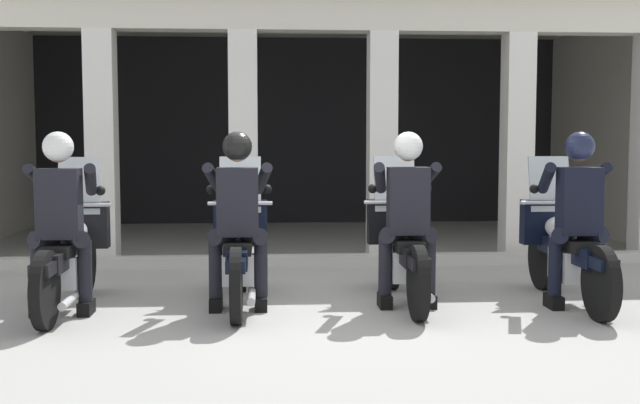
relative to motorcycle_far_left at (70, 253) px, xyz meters
The scene contains 11 objects.
ground_plane 3.59m from the motorcycle_far_left, 50.30° to the left, with size 80.00×80.00×0.00m, color #999993.
station_building 5.89m from the motorcycle_far_left, 65.41° to the left, with size 9.75×4.89×3.43m.
kerb_strip 3.27m from the motorcycle_far_left, 43.33° to the left, with size 9.25×0.24×0.12m, color #B7B5AD.
motorcycle_far_left is the anchor object (origin of this frame).
police_officer_far_left 0.52m from the motorcycle_far_left, 90.26° to the right, with size 0.63×0.61×1.58m.
motorcycle_center_left 1.52m from the motorcycle_far_left, ahead, with size 0.62×2.04×1.35m.
police_officer_center_left 1.59m from the motorcycle_far_left, ahead, with size 0.63×0.61×1.58m.
motorcycle_center_right 3.03m from the motorcycle_far_left, ahead, with size 0.62×2.04×1.35m.
police_officer_center_right 3.06m from the motorcycle_far_left, ahead, with size 0.63×0.61×1.58m.
motorcycle_far_right 4.54m from the motorcycle_far_left, ahead, with size 0.62×2.04×1.35m.
police_officer_far_right 4.57m from the motorcycle_far_left, ahead, with size 0.63×0.61×1.58m.
Camera 1 is at (-0.51, -6.95, 1.55)m, focal length 44.67 mm.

